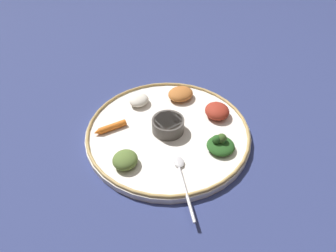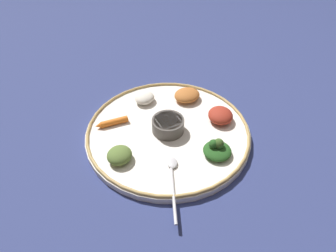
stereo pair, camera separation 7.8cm
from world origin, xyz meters
name	(u,v)px [view 1 (the left image)]	position (x,y,z in m)	size (l,w,h in m)	color
ground_plane	(168,135)	(0.00, 0.00, 0.00)	(2.40, 2.40, 0.00)	navy
platter	(168,133)	(0.00, 0.00, 0.01)	(0.42, 0.42, 0.02)	white
platter_rim	(168,129)	(0.00, 0.00, 0.02)	(0.42, 0.42, 0.01)	tan
center_bowl	(168,125)	(0.00, 0.00, 0.04)	(0.08, 0.08, 0.04)	#4C4742
spoon	(182,177)	(0.00, -0.16, 0.02)	(0.02, 0.17, 0.01)	silver
greens_pile	(221,144)	(0.11, -0.09, 0.03)	(0.09, 0.09, 0.04)	#23511E
carrot_near_spoon	(110,127)	(-0.14, 0.03, 0.03)	(0.09, 0.04, 0.02)	orange
mound_chickpea	(181,94)	(0.07, 0.13, 0.03)	(0.07, 0.07, 0.03)	#B2662D
mound_rice_white	(139,100)	(-0.06, 0.13, 0.03)	(0.06, 0.05, 0.03)	silver
mound_collards	(125,160)	(-0.12, -0.09, 0.03)	(0.06, 0.06, 0.03)	#567033
mound_beet	(217,111)	(0.14, 0.03, 0.03)	(0.07, 0.07, 0.03)	maroon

